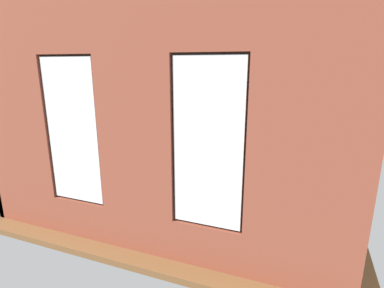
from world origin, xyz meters
TOP-DOWN VIEW (x-y plane):
  - ground_plane at (0.00, 0.00)m, footprint 6.25×5.72m
  - brick_wall_with_windows at (-0.00, 2.48)m, footprint 5.65×0.30m
  - white_wall_right at (2.77, 0.20)m, footprint 0.10×4.72m
  - couch_by_window at (0.36, 1.83)m, footprint 1.92×0.87m
  - couch_left at (-2.12, 0.63)m, footprint 1.03×2.08m
  - coffee_table at (0.01, 0.26)m, footprint 1.33×0.73m
  - cup_ceramic at (0.01, 0.26)m, footprint 0.08×0.08m
  - candle_jar at (-0.36, 0.13)m, footprint 0.08×0.08m
  - table_plant_small at (0.41, 0.37)m, footprint 0.16×0.16m
  - remote_black at (0.17, 0.17)m, footprint 0.07×0.17m
  - remote_gray at (-0.09, 0.37)m, footprint 0.09×0.18m
  - media_console at (2.47, -0.11)m, footprint 1.01×0.42m
  - tv_flatscreen at (2.47, -0.11)m, footprint 1.16×0.20m
  - papasan_chair at (0.05, -1.85)m, footprint 1.11×1.11m
  - potted_plant_by_left_couch at (-1.72, -0.82)m, footprint 0.33×0.33m
  - potted_plant_mid_room_small at (-0.64, -1.04)m, footprint 0.40×0.40m
  - potted_plant_corner_far_left at (-2.27, 1.94)m, footprint 0.91×0.88m
  - potted_plant_corner_near_left at (-2.27, -1.86)m, footprint 0.91×0.91m
  - potted_plant_between_couches at (-1.06, 1.77)m, footprint 1.01×0.95m
  - potted_plant_near_tv at (1.92, 0.84)m, footprint 0.47×0.47m

SIDE VIEW (x-z plane):
  - ground_plane at x=0.00m, z-range -0.10..0.00m
  - media_console at x=2.47m, z-range 0.00..0.49m
  - couch_left at x=-2.12m, z-range -0.07..0.73m
  - couch_by_window at x=0.36m, z-range -0.07..0.73m
  - potted_plant_by_left_couch at x=-1.72m, z-range 0.09..0.64m
  - coffee_table at x=0.01m, z-range 0.16..0.61m
  - potted_plant_mid_room_small at x=-0.64m, z-range 0.10..0.74m
  - papasan_chair at x=0.05m, z-range 0.10..0.79m
  - remote_black at x=0.17m, z-range 0.44..0.47m
  - remote_gray at x=-0.09m, z-range 0.44..0.47m
  - cup_ceramic at x=0.01m, z-range 0.44..0.54m
  - candle_jar at x=-0.36m, z-range 0.44..0.56m
  - potted_plant_near_tv at x=1.92m, z-range 0.12..0.92m
  - table_plant_small at x=0.41m, z-range 0.45..0.71m
  - potted_plant_corner_far_left at x=-2.27m, z-range 0.00..1.32m
  - potted_plant_between_couches at x=-1.06m, z-range 0.04..1.44m
  - potted_plant_corner_near_left at x=-2.27m, z-range 0.17..1.48m
  - tv_flatscreen at x=2.47m, z-range 0.49..1.25m
  - brick_wall_with_windows at x=0.00m, z-range -0.01..3.54m
  - white_wall_right at x=2.77m, z-range 0.00..3.54m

